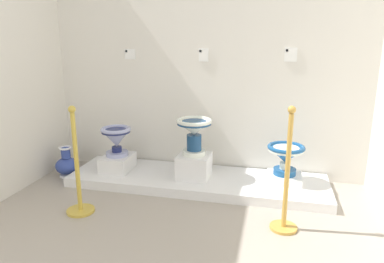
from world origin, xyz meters
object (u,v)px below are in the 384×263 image
plinth_block_central_ornate (194,166)px  info_placard_first (130,54)px  plinth_block_squat_floral (284,178)px  info_placard_third (291,55)px  stanchion_post_near_right (286,190)px  decorative_vase_spare (67,165)px  antique_toilet_pale_glazed (116,137)px  antique_toilet_squat_floral (286,155)px  stanchion_post_near_left (78,182)px  plinth_block_pale_glazed (118,163)px  antique_toilet_central_ornate (194,130)px  info_placard_second (203,55)px

plinth_block_central_ornate → info_placard_first: (-0.85, 0.42, 1.13)m
plinth_block_squat_floral → info_placard_third: (-0.01, 0.34, 1.23)m
info_placard_third → stanchion_post_near_right: bearing=-90.0°
info_placard_third → decorative_vase_spare: 2.74m
antique_toilet_pale_glazed → info_placard_third: bearing=12.9°
antique_toilet_squat_floral → stanchion_post_near_left: size_ratio=0.38×
plinth_block_central_ornate → info_placard_third: size_ratio=2.40×
decorative_vase_spare → stanchion_post_near_right: (2.39, -0.63, 0.21)m
antique_toilet_squat_floral → plinth_block_pale_glazed: bearing=-177.6°
plinth_block_central_ornate → stanchion_post_near_right: (0.92, -0.70, 0.12)m
info_placard_first → decorative_vase_spare: size_ratio=0.37×
antique_toilet_squat_floral → stanchion_post_near_right: bearing=-90.6°
plinth_block_squat_floral → info_placard_third: 1.28m
antique_toilet_pale_glazed → antique_toilet_central_ornate: bearing=-0.6°
antique_toilet_squat_floral → info_placard_first: 2.06m
info_placard_third → stanchion_post_near_right: 1.52m
plinth_block_pale_glazed → info_placard_second: 1.53m
plinth_block_central_ornate → info_placard_first: bearing=153.6°
plinth_block_pale_glazed → plinth_block_squat_floral: 1.82m
plinth_block_squat_floral → info_placard_first: size_ratio=2.67×
info_placard_first → antique_toilet_squat_floral: bearing=-10.8°
plinth_block_central_ornate → stanchion_post_near_right: 1.17m
plinth_block_central_ornate → plinth_block_squat_floral: plinth_block_central_ornate is taller
stanchion_post_near_left → antique_toilet_central_ornate: bearing=43.2°
antique_toilet_central_ornate → info_placard_third: size_ratio=2.71×
antique_toilet_central_ornate → info_placard_first: size_ratio=2.96×
plinth_block_central_ornate → antique_toilet_squat_floral: 0.95m
plinth_block_squat_floral → info_placard_second: 1.57m
plinth_block_central_ornate → antique_toilet_central_ornate: 0.39m
stanchion_post_near_right → antique_toilet_pale_glazed: bearing=158.5°
antique_toilet_central_ornate → stanchion_post_near_left: bearing=-136.8°
info_placard_third → decorative_vase_spare: (-2.39, -0.50, -1.23)m
info_placard_first → info_placard_second: bearing=-0.0°
plinth_block_pale_glazed → antique_toilet_pale_glazed: antique_toilet_pale_glazed is taller
decorative_vase_spare → info_placard_second: bearing=18.6°
antique_toilet_central_ornate → plinth_block_squat_floral: bearing=5.2°
info_placard_first → info_placard_second: size_ratio=0.94×
plinth_block_central_ornate → stanchion_post_near_left: 1.20m
plinth_block_central_ornate → antique_toilet_squat_floral: size_ratio=0.91×
decorative_vase_spare → stanchion_post_near_left: size_ratio=0.36×
plinth_block_central_ornate → info_placard_second: 1.21m
plinth_block_pale_glazed → decorative_vase_spare: decorative_vase_spare is taller
plinth_block_squat_floral → info_placard_second: (-0.93, 0.34, 1.22)m
info_placard_third → decorative_vase_spare: size_ratio=0.41×
antique_toilet_central_ornate → info_placard_first: 1.20m
antique_toilet_central_ornate → antique_toilet_pale_glazed: bearing=179.4°
antique_toilet_central_ornate → plinth_block_squat_floral: 1.05m
plinth_block_central_ornate → plinth_block_pale_glazed: bearing=179.4°
plinth_block_squat_floral → decorative_vase_spare: (-2.40, -0.16, -0.00)m
antique_toilet_pale_glazed → plinth_block_squat_floral: (1.81, 0.07, -0.34)m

